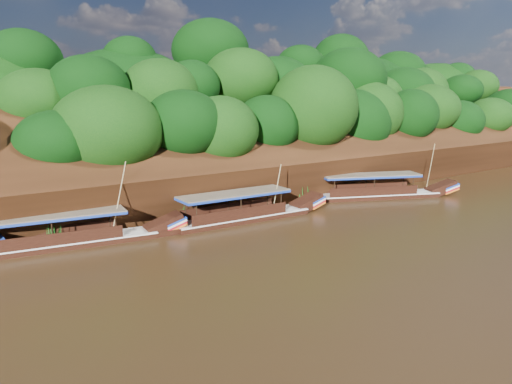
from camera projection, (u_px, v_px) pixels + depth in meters
ground at (312, 243)px, 32.48m from camera, size 160.00×160.00×0.00m
riverbank at (163, 170)px, 50.31m from camera, size 120.00×30.06×19.40m
boat_0 at (384, 192)px, 46.12m from camera, size 13.42×7.09×5.49m
boat_1 at (250, 213)px, 38.22m from camera, size 13.22×2.65×4.66m
boat_2 at (76, 238)px, 31.94m from camera, size 13.94×3.58×5.63m
reeds at (203, 208)px, 38.36m from camera, size 50.19×2.55×2.17m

